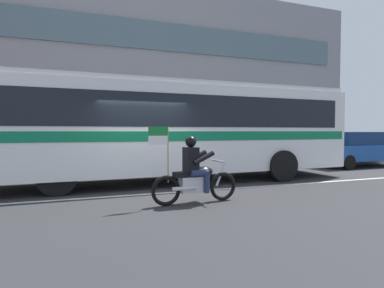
% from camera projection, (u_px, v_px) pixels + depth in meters
% --- Properties ---
extents(ground_plane, '(60.00, 60.00, 0.00)m').
position_uv_depth(ground_plane, '(144.00, 190.00, 9.12)').
color(ground_plane, '#2B2B2D').
extents(sidewalk_curb, '(28.00, 3.80, 0.15)m').
position_uv_depth(sidewalk_curb, '(120.00, 168.00, 13.90)').
color(sidewalk_curb, gray).
rests_on(sidewalk_curb, ground_plane).
extents(lane_center_stripe, '(26.60, 0.14, 0.01)m').
position_uv_depth(lane_center_stripe, '(149.00, 194.00, 8.55)').
color(lane_center_stripe, silver).
rests_on(lane_center_stripe, ground_plane).
extents(office_building_facade, '(28.00, 0.89, 9.22)m').
position_uv_depth(office_building_facade, '(113.00, 72.00, 15.86)').
color(office_building_facade, gray).
rests_on(office_building_facade, ground_plane).
extents(transit_bus, '(11.96, 2.91, 3.22)m').
position_uv_depth(transit_bus, '(178.00, 125.00, 10.64)').
color(transit_bus, white).
rests_on(transit_bus, ground_plane).
extents(motorcycle_with_rider, '(2.19, 0.64, 1.78)m').
position_uv_depth(motorcycle_with_rider, '(195.00, 175.00, 7.44)').
color(motorcycle_with_rider, black).
rests_on(motorcycle_with_rider, ground_plane).
extents(parked_hatchback_downstreet, '(4.59, 1.92, 1.64)m').
position_uv_depth(parked_hatchback_downstreet, '(356.00, 149.00, 15.18)').
color(parked_hatchback_downstreet, '#194793').
rests_on(parked_hatchback_downstreet, ground_plane).
extents(fire_hydrant, '(0.22, 0.30, 0.75)m').
position_uv_depth(fire_hydrant, '(186.00, 158.00, 13.98)').
color(fire_hydrant, red).
rests_on(fire_hydrant, sidewalk_curb).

